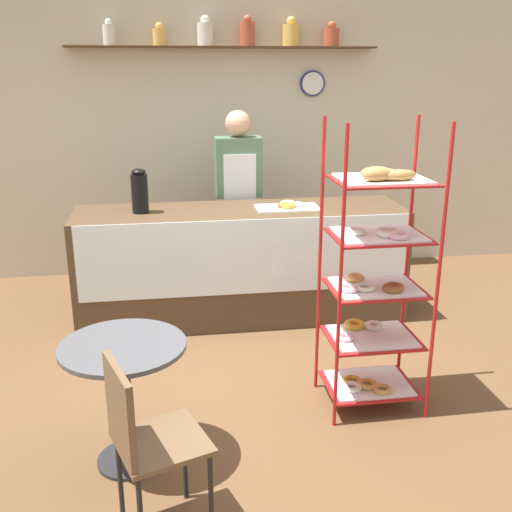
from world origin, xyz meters
TOP-DOWN VIEW (x-y plane):
  - ground_plane at (0.00, 0.00)m, footprint 14.00×14.00m
  - back_wall at (0.00, 2.61)m, footprint 10.00×0.30m
  - display_counter at (0.00, 1.27)m, footprint 2.71×0.71m
  - pastry_rack at (0.62, -0.24)m, footprint 0.60×0.48m
  - person_worker at (0.05, 1.81)m, footprint 0.41×0.23m
  - cafe_table at (-0.86, -0.62)m, footprint 0.66×0.66m
  - cafe_chair at (-0.75, -1.19)m, footprint 0.48×0.48m
  - coffee_carafe at (-0.81, 1.27)m, footprint 0.13×0.13m
  - donut_tray_counter at (0.39, 1.25)m, footprint 0.52×0.29m

SIDE VIEW (x-z plane):
  - ground_plane at x=0.00m, z-range 0.00..0.00m
  - display_counter at x=0.00m, z-range 0.00..0.95m
  - cafe_table at x=-0.86m, z-range 0.18..0.88m
  - cafe_chair at x=-0.75m, z-range 0.11..1.00m
  - pastry_rack at x=0.62m, z-range -0.03..1.76m
  - person_worker at x=0.05m, z-range 0.09..1.79m
  - donut_tray_counter at x=0.39m, z-range 0.94..0.99m
  - coffee_carafe at x=-0.81m, z-range 0.94..1.30m
  - back_wall at x=0.00m, z-range 0.02..2.72m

